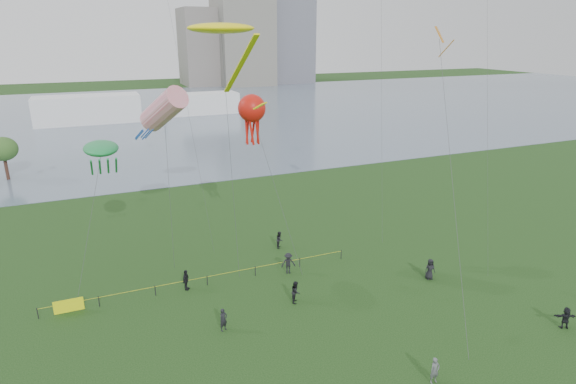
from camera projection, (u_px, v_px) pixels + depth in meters
name	position (u px, v px, depth m)	size (l,w,h in m)	color
ground_plane	(354.00, 368.00, 28.52)	(400.00, 400.00, 0.00)	black
lake	(142.00, 116.00, 115.92)	(400.00, 120.00, 0.08)	slate
building_mid	(243.00, 33.00, 181.25)	(20.00, 20.00, 38.00)	slate
building_low	(203.00, 47.00, 182.86)	(16.00, 18.00, 28.00)	slate
pavilion_left	(88.00, 109.00, 106.16)	(22.00, 8.00, 6.00)	white
pavilion_right	(201.00, 104.00, 118.59)	(18.00, 7.00, 5.00)	white
fence	(126.00, 295.00, 35.51)	(24.07, 0.07, 1.05)	black
kite_flyer	(435.00, 370.00, 27.15)	(0.58, 0.38, 1.60)	#575C5F
spectator_a	(296.00, 292.00, 35.36)	(0.81, 0.63, 1.68)	black
spectator_b	(288.00, 263.00, 39.60)	(1.17, 0.67, 1.82)	black
spectator_c	(186.00, 280.00, 37.05)	(0.97, 0.40, 1.66)	black
spectator_d	(430.00, 269.00, 38.69)	(0.85, 0.55, 1.73)	black
spectator_e	(566.00, 318.00, 32.22)	(1.43, 0.46, 1.55)	black
spectator_f	(223.00, 320.00, 31.95)	(0.59, 0.38, 1.61)	black
spectator_g	(280.00, 240.00, 44.40)	(0.77, 0.60, 1.59)	black
kite_stingray	(222.00, 29.00, 34.43)	(4.97, 10.03, 19.65)	#3F3F42
kite_windsock	(164.00, 109.00, 37.10)	(4.30, 5.18, 15.28)	#3F3F42
kite_creature	(101.00, 149.00, 35.29)	(4.37, 5.90, 11.33)	#3F3F42
kite_octopus	(252.00, 109.00, 38.54)	(3.63, 5.73, 14.33)	#3F3F42
kite_delta	(442.00, 51.00, 36.29)	(6.81, 13.50, 19.43)	#3F3F42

